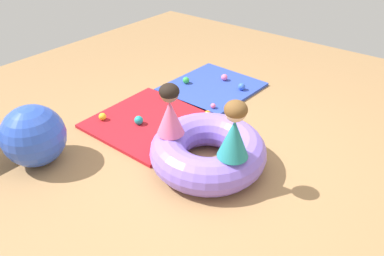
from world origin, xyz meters
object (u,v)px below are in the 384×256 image
child_in_pink (170,110)px  play_ball_yellow (102,117)px  child_in_teal (234,130)px  play_ball_pink_second (224,77)px  exercise_ball_large (34,136)px  play_ball_blue (242,87)px  play_ball_teal (139,120)px  play_ball_orange (208,114)px  inflatable_cushion (208,151)px  play_ball_pink (213,106)px  play_ball_red (162,96)px  play_ball_green (186,80)px

child_in_pink → play_ball_yellow: size_ratio=5.91×
child_in_pink → child_in_teal: (0.06, -0.66, 0.01)m
play_ball_pink_second → exercise_ball_large: 2.70m
play_ball_blue → play_ball_teal: size_ratio=0.95×
child_in_pink → child_in_teal: 0.66m
play_ball_orange → play_ball_pink_second: bearing=23.0°
inflatable_cushion → child_in_teal: (-0.12, -0.34, 0.44)m
play_ball_pink → play_ball_blue: play_ball_blue is taller
exercise_ball_large → play_ball_blue: bearing=-17.4°
child_in_pink → play_ball_teal: child_in_pink is taller
inflatable_cushion → play_ball_pink_second: (1.66, 0.92, -0.09)m
play_ball_red → play_ball_blue: size_ratio=0.67×
inflatable_cushion → play_ball_green: size_ratio=12.17×
play_ball_red → play_ball_teal: (-0.63, -0.20, 0.02)m
play_ball_pink → play_ball_red: 0.69m
play_ball_blue → exercise_ball_large: bearing=162.6°
play_ball_teal → play_ball_pink: bearing=-28.8°
play_ball_pink → play_ball_red: same height
inflatable_cushion → play_ball_pink: size_ratio=17.64×
play_ball_blue → play_ball_green: bearing=113.3°
play_ball_yellow → play_ball_red: bearing=-13.3°
inflatable_cushion → exercise_ball_large: bearing=125.8°
child_in_pink → play_ball_pink: (1.09, 0.27, -0.53)m
child_in_teal → play_ball_red: child_in_teal is taller
child_in_teal → play_ball_blue: size_ratio=5.56×
child_in_teal → exercise_ball_large: size_ratio=0.88×
play_ball_green → exercise_ball_large: 2.25m
inflatable_cushion → play_ball_yellow: 1.45m
inflatable_cushion → exercise_ball_large: size_ratio=1.85×
play_ball_blue → exercise_ball_large: 2.68m
inflatable_cushion → exercise_ball_large: (-0.99, 1.37, 0.13)m
play_ball_blue → inflatable_cushion: bearing=-159.7°
play_ball_blue → play_ball_yellow: size_ratio=1.12×
play_ball_yellow → exercise_ball_large: (-0.87, -0.07, 0.22)m
play_ball_pink → inflatable_cushion: bearing=-147.2°
child_in_pink → play_ball_pink_second: size_ratio=5.65×
exercise_ball_large → child_in_pink: bearing=-52.6°
inflatable_cushion → play_ball_green: inflatable_cushion is taller
play_ball_blue → play_ball_pink_second: play_ball_blue is taller
play_ball_pink → play_ball_red: bearing=107.1°
child_in_teal → play_ball_green: size_ratio=5.80×
play_ball_red → inflatable_cushion: bearing=-119.6°
play_ball_blue → play_ball_pink: bearing=178.9°
play_ball_pink_second → child_in_pink: bearing=-161.7°
play_ball_yellow → play_ball_green: (1.36, -0.15, 0.00)m
play_ball_green → inflatable_cushion: bearing=-134.0°
play_ball_green → play_ball_red: bearing=-175.4°
exercise_ball_large → child_in_teal: bearing=-63.1°
play_ball_yellow → play_ball_teal: play_ball_teal is taller
play_ball_red → play_ball_blue: play_ball_blue is taller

